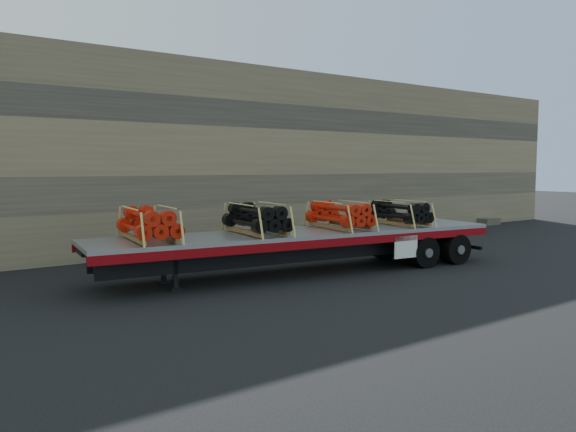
% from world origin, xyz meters
% --- Properties ---
extents(ground, '(120.00, 120.00, 0.00)m').
position_xyz_m(ground, '(0.00, 0.00, 0.00)').
color(ground, black).
rests_on(ground, ground).
extents(rock_wall, '(44.00, 3.00, 7.00)m').
position_xyz_m(rock_wall, '(0.00, 6.50, 3.50)').
color(rock_wall, '#7A6B54').
rests_on(rock_wall, ground).
extents(trailer, '(12.64, 3.92, 1.24)m').
position_xyz_m(trailer, '(0.51, -0.43, 0.62)').
color(trailer, '#A6A8AE').
rests_on(trailer, ground).
extents(bundle_front, '(1.41, 2.40, 0.81)m').
position_xyz_m(bundle_front, '(-3.97, 0.13, 1.65)').
color(bundle_front, red).
rests_on(bundle_front, trailer).
extents(bundle_midfront, '(1.42, 2.40, 0.81)m').
position_xyz_m(bundle_midfront, '(-0.98, -0.24, 1.65)').
color(bundle_midfront, black).
rests_on(bundle_midfront, trailer).
extents(bundle_midrear, '(1.37, 2.33, 0.78)m').
position_xyz_m(bundle_midrear, '(1.77, -0.59, 1.63)').
color(bundle_midrear, red).
rests_on(bundle_midrear, trailer).
extents(bundle_rear, '(1.29, 2.20, 0.74)m').
position_xyz_m(bundle_rear, '(4.06, -0.87, 1.61)').
color(bundle_rear, black).
rests_on(bundle_rear, trailer).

